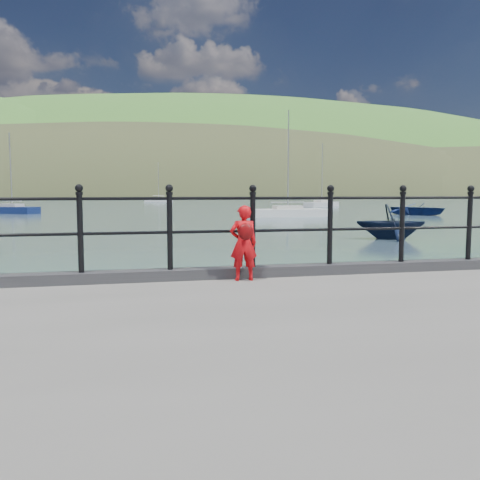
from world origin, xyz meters
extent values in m
plane|color=#2D4251|center=(0.00, 0.00, 0.00)|extent=(600.00, 600.00, 0.00)
cube|color=#28282B|center=(0.00, -0.15, 1.07)|extent=(60.00, 0.30, 0.15)
cylinder|color=black|center=(0.00, -0.15, 1.67)|extent=(18.00, 0.04, 0.04)
cylinder|color=black|center=(0.00, -0.15, 2.15)|extent=(18.00, 0.04, 0.04)
cylinder|color=black|center=(-1.80, -0.15, 1.67)|extent=(0.08, 0.08, 1.05)
sphere|color=black|center=(-1.80, -0.15, 2.29)|extent=(0.11, 0.11, 0.11)
cylinder|color=black|center=(-0.60, -0.15, 1.67)|extent=(0.08, 0.08, 1.05)
sphere|color=black|center=(-0.60, -0.15, 2.29)|extent=(0.11, 0.11, 0.11)
cylinder|color=black|center=(0.60, -0.15, 1.67)|extent=(0.08, 0.08, 1.05)
sphere|color=black|center=(0.60, -0.15, 2.29)|extent=(0.11, 0.11, 0.11)
cylinder|color=black|center=(1.80, -0.15, 1.67)|extent=(0.08, 0.08, 1.05)
sphere|color=black|center=(1.80, -0.15, 2.29)|extent=(0.11, 0.11, 0.11)
cylinder|color=black|center=(3.00, -0.15, 1.67)|extent=(0.08, 0.08, 1.05)
sphere|color=black|center=(3.00, -0.15, 2.29)|extent=(0.11, 0.11, 0.11)
cylinder|color=black|center=(4.20, -0.15, 1.67)|extent=(0.08, 0.08, 1.05)
sphere|color=black|center=(4.20, -0.15, 2.29)|extent=(0.11, 0.11, 0.11)
ellipsoid|color=#333A21|center=(20.00, 195.00, -15.40)|extent=(400.00, 100.00, 88.00)
ellipsoid|color=#387026|center=(60.00, 255.00, -27.30)|extent=(600.00, 180.00, 156.00)
cube|color=silver|center=(-35.00, 181.00, 3.00)|extent=(9.00, 6.00, 6.00)
cube|color=#4C4744|center=(-35.00, 181.00, 7.00)|extent=(9.50, 6.50, 2.00)
cube|color=silver|center=(-12.00, 181.00, 3.00)|extent=(9.00, 6.00, 6.00)
cube|color=#4C4744|center=(-12.00, 181.00, 7.00)|extent=(9.50, 6.50, 2.00)
cube|color=silver|center=(18.00, 181.00, 3.00)|extent=(9.00, 6.00, 6.00)
cube|color=#4C4744|center=(18.00, 181.00, 7.00)|extent=(9.50, 6.50, 2.00)
cube|color=silver|center=(45.00, 181.00, 3.00)|extent=(9.00, 6.00, 6.00)
cube|color=#4C4744|center=(45.00, 181.00, 7.00)|extent=(9.50, 6.50, 2.00)
imported|color=red|center=(0.40, -0.42, 1.53)|extent=(0.40, 0.27, 1.05)
ellipsoid|color=red|center=(0.40, -0.55, 1.70)|extent=(0.22, 0.11, 0.23)
imported|color=#12204F|center=(26.25, 36.16, 0.57)|extent=(5.78, 6.63, 1.15)
imported|color=black|center=(10.99, 14.34, 0.83)|extent=(3.79, 3.51, 1.65)
cube|color=silver|center=(5.93, 100.19, 0.25)|extent=(5.94, 3.39, 0.90)
cube|color=beige|center=(5.93, 100.19, 0.75)|extent=(2.26, 1.75, 0.50)
cylinder|color=#A5A5A8|center=(5.93, 100.19, 4.49)|extent=(0.10, 0.10, 7.58)
cylinder|color=#A5A5A8|center=(5.93, 100.19, 1.30)|extent=(2.45, 0.85, 0.06)
cube|color=navy|center=(-12.24, 47.98, 0.25)|extent=(5.71, 4.72, 0.90)
cube|color=beige|center=(-12.24, 47.98, 0.75)|extent=(2.36, 2.17, 0.50)
cylinder|color=#A5A5A8|center=(-12.24, 47.98, 4.39)|extent=(0.10, 0.10, 7.39)
cylinder|color=#A5A5A8|center=(-12.24, 47.98, 1.30)|extent=(2.14, 1.50, 0.06)
cube|color=silver|center=(26.99, 62.45, 0.25)|extent=(6.44, 5.15, 0.90)
cube|color=beige|center=(26.99, 62.45, 0.75)|extent=(2.60, 2.32, 0.50)
cylinder|color=#A5A5A8|center=(26.99, 62.45, 4.92)|extent=(0.10, 0.10, 8.44)
cylinder|color=#A5A5A8|center=(26.99, 62.45, 1.30)|extent=(2.48, 1.70, 0.06)
cube|color=silver|center=(12.89, 35.47, 0.25)|extent=(7.02, 2.14, 0.90)
cube|color=beige|center=(12.89, 35.47, 0.75)|extent=(2.48, 1.42, 0.50)
cylinder|color=#A5A5A8|center=(12.89, 35.47, 4.98)|extent=(0.10, 0.10, 8.57)
cylinder|color=#A5A5A8|center=(12.89, 35.47, 1.30)|extent=(3.13, 0.16, 0.06)
camera|label=1|loc=(-1.22, -7.27, 2.25)|focal=38.00mm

